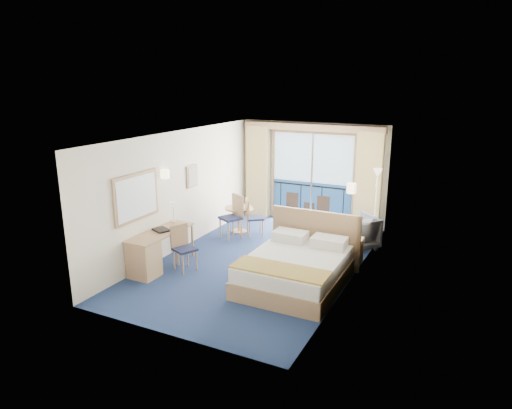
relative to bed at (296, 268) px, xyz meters
name	(u,v)px	position (x,y,z in m)	size (l,w,h in m)	color
floor	(260,261)	(-1.11, 0.71, -0.33)	(6.50, 6.50, 0.00)	navy
room_walls	(260,181)	(-1.11, 0.71, 1.44)	(4.04, 6.54, 2.72)	silver
balcony_door	(312,181)	(-1.12, 3.93, 0.81)	(2.36, 0.03, 2.52)	navy
curtain_left	(258,172)	(-2.66, 3.78, 0.94)	(0.65, 0.22, 2.55)	#D2B674
curtain_right	(368,182)	(0.44, 3.78, 0.94)	(0.65, 0.22, 2.55)	#D2B674
pelmet	(312,127)	(-1.11, 3.81, 2.25)	(3.80, 0.25, 0.18)	tan
mirror	(136,197)	(-3.09, -0.79, 1.22)	(0.05, 1.25, 0.95)	tan
wall_print	(192,176)	(-3.09, 1.16, 1.27)	(0.04, 0.42, 0.52)	tan
sconce_left	(165,174)	(-3.05, 0.11, 1.52)	(0.18, 0.18, 0.18)	beige
sconce_right	(352,188)	(0.83, 0.56, 1.52)	(0.18, 0.18, 0.18)	beige
bed	(296,268)	(0.00, 0.00, 0.00)	(1.89, 2.25, 1.19)	tan
nightstand	(352,250)	(0.66, 1.58, -0.07)	(0.40, 0.39, 0.53)	tan
phone	(352,236)	(0.63, 1.58, 0.24)	(0.19, 0.15, 0.09)	white
armchair	(357,232)	(0.53, 2.44, 0.05)	(0.82, 0.85, 0.77)	#4E545F
floor_lamp	(377,186)	(0.75, 3.27, 0.98)	(0.24, 0.24, 1.74)	silver
desk	(148,254)	(-2.82, -0.88, 0.09)	(0.56, 1.64, 0.77)	tan
desk_chair	(182,245)	(-2.36, -0.35, 0.19)	(0.53, 0.53, 0.93)	#1C2243
folder	(161,230)	(-2.85, -0.38, 0.45)	(0.36, 0.27, 0.03)	black
desk_lamp	(173,208)	(-2.93, 0.16, 0.77)	(0.12, 0.12, 0.45)	silver
round_table	(239,213)	(-2.46, 2.26, 0.16)	(0.72, 0.72, 0.65)	tan
table_chair_a	(252,215)	(-2.03, 2.14, 0.20)	(0.57, 0.57, 0.95)	#1C2243
table_chair_b	(234,214)	(-2.36, 1.82, 0.27)	(0.62, 0.63, 1.07)	#1C2243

